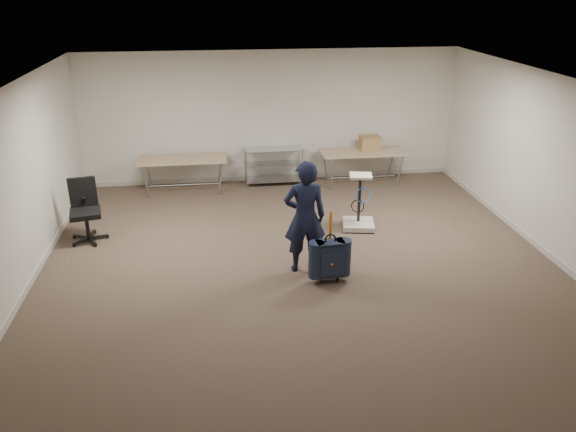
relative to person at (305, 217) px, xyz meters
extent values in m
plane|color=#4D3E2F|center=(-0.04, -0.24, -0.87)|extent=(9.00, 9.00, 0.00)
plane|color=beige|center=(-0.04, 4.26, 0.53)|extent=(8.00, 0.00, 8.00)
plane|color=beige|center=(-0.04, -4.74, 0.53)|extent=(8.00, 0.00, 8.00)
plane|color=beige|center=(-4.04, -0.24, 0.53)|extent=(0.00, 9.00, 9.00)
plane|color=beige|center=(3.96, -0.24, 0.53)|extent=(0.00, 9.00, 9.00)
plane|color=silver|center=(-0.04, -0.24, 1.93)|extent=(8.00, 8.00, 0.00)
cube|color=#BCB8A9|center=(-0.04, 4.25, -0.82)|extent=(8.00, 0.02, 0.10)
cube|color=#BCB8A9|center=(-4.03, -0.24, -0.82)|extent=(0.02, 9.00, 0.10)
cube|color=#BCB8A9|center=(3.95, -0.24, -0.82)|extent=(0.02, 9.00, 0.10)
cube|color=tan|center=(-1.94, 3.71, -0.16)|extent=(1.80, 0.75, 0.03)
cylinder|color=gray|center=(-1.94, 3.71, -0.72)|extent=(1.50, 0.02, 0.02)
cylinder|color=gray|center=(-2.69, 3.41, -0.52)|extent=(0.13, 0.04, 0.69)
cylinder|color=gray|center=(-1.19, 3.41, -0.52)|extent=(0.13, 0.04, 0.69)
cylinder|color=gray|center=(-2.69, 4.01, -0.52)|extent=(0.13, 0.04, 0.69)
cylinder|color=gray|center=(-1.19, 4.01, -0.52)|extent=(0.13, 0.04, 0.69)
cube|color=tan|center=(1.86, 3.71, -0.16)|extent=(1.80, 0.75, 0.03)
cylinder|color=gray|center=(1.86, 3.71, -0.72)|extent=(1.50, 0.02, 0.02)
cylinder|color=gray|center=(1.11, 3.41, -0.52)|extent=(0.13, 0.04, 0.69)
cylinder|color=gray|center=(2.61, 3.41, -0.52)|extent=(0.13, 0.04, 0.69)
cylinder|color=gray|center=(1.11, 4.01, -0.52)|extent=(0.13, 0.04, 0.69)
cylinder|color=gray|center=(2.61, 4.01, -0.52)|extent=(0.13, 0.04, 0.69)
cylinder|color=#BABBC1|center=(-0.64, 3.73, -0.47)|extent=(0.02, 0.02, 0.80)
cylinder|color=#BABBC1|center=(0.56, 3.73, -0.47)|extent=(0.02, 0.02, 0.80)
cylinder|color=#BABBC1|center=(-0.64, 4.18, -0.47)|extent=(0.02, 0.02, 0.80)
cylinder|color=#BABBC1|center=(0.56, 4.18, -0.47)|extent=(0.02, 0.02, 0.80)
cube|color=#BABBC1|center=(-0.04, 3.96, -0.77)|extent=(1.20, 0.45, 0.02)
cube|color=#BABBC1|center=(-0.04, 3.96, -0.42)|extent=(1.20, 0.45, 0.02)
cube|color=#BABBC1|center=(-0.04, 3.96, -0.09)|extent=(1.20, 0.45, 0.01)
imported|color=black|center=(0.00, 0.00, 0.00)|extent=(0.64, 0.42, 1.74)
cube|color=black|center=(0.30, -0.43, -0.49)|extent=(0.42, 0.26, 0.55)
cube|color=black|center=(0.30, -0.41, -0.78)|extent=(0.38, 0.19, 0.03)
cylinder|color=black|center=(0.17, -0.44, -0.83)|extent=(0.03, 0.08, 0.07)
cylinder|color=black|center=(0.43, -0.42, -0.83)|extent=(0.03, 0.08, 0.07)
torus|color=black|center=(0.30, -0.43, -0.18)|extent=(0.18, 0.04, 0.17)
cube|color=orange|center=(0.30, -0.41, 0.02)|extent=(0.04, 0.01, 0.43)
cylinder|color=black|center=(-3.48, 1.50, -0.82)|extent=(0.64, 0.64, 0.10)
cylinder|color=black|center=(-3.48, 1.50, -0.60)|extent=(0.06, 0.06, 0.43)
cube|color=black|center=(-3.48, 1.50, -0.37)|extent=(0.58, 0.58, 0.09)
cube|color=black|center=(-3.53, 1.74, -0.07)|extent=(0.45, 0.15, 0.51)
cube|color=beige|center=(1.21, 1.42, -0.81)|extent=(0.64, 0.64, 0.09)
cylinder|color=black|center=(0.99, 1.20, -0.85)|extent=(0.07, 0.07, 0.04)
cylinder|color=black|center=(1.21, 1.47, -0.33)|extent=(0.05, 0.05, 0.87)
cube|color=beige|center=(1.21, 1.42, 0.11)|extent=(0.44, 0.39, 0.04)
torus|color=blue|center=(1.27, 1.33, -0.22)|extent=(0.29, 0.16, 0.27)
cube|color=olive|center=(2.03, 3.80, 0.01)|extent=(0.42, 0.32, 0.31)
camera|label=1|loc=(-1.26, -7.54, 3.26)|focal=35.00mm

